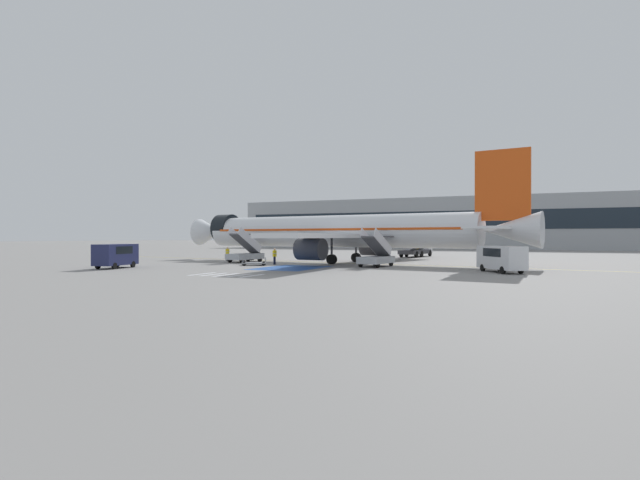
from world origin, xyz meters
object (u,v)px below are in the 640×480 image
object	(u,v)px
airliner	(337,231)
boarding_stairs_aft	(376,257)
boarding_stairs_forward	(245,254)
baggage_cart	(254,263)
service_van_1	(116,254)
ground_crew_1	(275,255)
ground_crew_0	(227,253)
service_van_0	(501,257)
terminal_building	(499,223)
fuel_tanker	(416,246)

from	to	relation	value
airliner	boarding_stairs_aft	xyz separation A→B (m)	(6.45, -5.33, -2.72)
boarding_stairs_forward	baggage_cart	bearing A→B (deg)	-42.86
service_van_1	ground_crew_1	bearing A→B (deg)	-142.79
baggage_cart	ground_crew_0	distance (m)	11.10
service_van_0	baggage_cart	bearing A→B (deg)	144.98
baggage_cart	airliner	bearing A→B (deg)	116.78
boarding_stairs_forward	terminal_building	distance (m)	84.24
ground_crew_0	terminal_building	distance (m)	83.78
boarding_stairs_forward	ground_crew_1	distance (m)	6.49
terminal_building	ground_crew_1	bearing A→B (deg)	-102.03
airliner	ground_crew_1	world-z (taller)	airliner
airliner	baggage_cart	world-z (taller)	airliner
ground_crew_0	terminal_building	xyz separation A→B (m)	(27.29, 79.02, 5.56)
fuel_tanker	airliner	bearing A→B (deg)	-94.63
baggage_cart	terminal_building	distance (m)	88.56
boarding_stairs_forward	boarding_stairs_aft	world-z (taller)	boarding_stairs_forward
service_van_1	boarding_stairs_forward	bearing A→B (deg)	-119.62
baggage_cart	terminal_building	bearing A→B (deg)	139.95
boarding_stairs_aft	fuel_tanker	world-z (taller)	boarding_stairs_aft
boarding_stairs_aft	service_van_0	size ratio (longest dim) A/B	1.00
airliner	service_van_0	xyz separation A→B (m)	(18.82, -9.21, -2.35)
ground_crew_1	terminal_building	world-z (taller)	terminal_building
service_van_0	baggage_cart	world-z (taller)	service_van_0
service_van_1	ground_crew_0	size ratio (longest dim) A/B	2.84
airliner	boarding_stairs_aft	world-z (taller)	airliner
service_van_1	ground_crew_0	xyz separation A→B (m)	(1.64, 16.72, -0.39)
service_van_0	ground_crew_0	distance (m)	34.25
ground_crew_1	boarding_stairs_forward	bearing A→B (deg)	-105.82
airliner	service_van_1	world-z (taller)	airliner
service_van_1	boarding_stairs_aft	bearing A→B (deg)	-160.57
service_van_0	terminal_building	world-z (taller)	terminal_building
boarding_stairs_forward	baggage_cart	size ratio (longest dim) A/B	1.81
boarding_stairs_forward	service_van_0	bearing A→B (deg)	-4.20
boarding_stairs_aft	ground_crew_1	xyz separation A→B (m)	(-11.52, -0.78, 0.05)
airliner	terminal_building	size ratio (longest dim) A/B	0.32
service_van_0	ground_crew_0	bearing A→B (deg)	133.07
service_van_0	fuel_tanker	bearing A→B (deg)	81.58
baggage_cart	ground_crew_0	world-z (taller)	ground_crew_0
boarding_stairs_forward	baggage_cart	world-z (taller)	boarding_stairs_forward
fuel_tanker	terminal_building	distance (m)	57.41
airliner	boarding_stairs_aft	size ratio (longest dim) A/B	8.21
ground_crew_1	terminal_building	distance (m)	85.81
terminal_building	fuel_tanker	bearing A→B (deg)	-98.28
boarding_stairs_aft	fuel_tanker	distance (m)	26.45
airliner	ground_crew_0	size ratio (longest dim) A/B	25.56
airliner	baggage_cart	size ratio (longest dim) A/B	14.89
fuel_tanker	terminal_building	size ratio (longest dim) A/B	0.06
boarding_stairs_aft	terminal_building	world-z (taller)	terminal_building
service_van_0	baggage_cart	distance (m)	25.02
boarding_stairs_forward	baggage_cart	xyz separation A→B (m)	(4.62, -5.60, -0.77)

